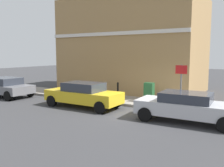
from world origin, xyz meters
TOP-DOWN VIEW (x-y plane):
  - ground at (0.00, 0.00)m, footprint 80.00×80.00m
  - sidewalk at (1.97, 6.00)m, footprint 2.47×30.00m
  - corner_building at (6.60, 3.29)m, footprint 6.90×10.58m
  - car_silver at (-0.73, -2.84)m, footprint 1.91×4.41m
  - car_yellow at (-0.65, 2.91)m, footprint 1.80×4.44m
  - car_grey at (-0.76, 9.70)m, footprint 2.05×4.20m
  - utility_cabinet at (2.00, 0.03)m, footprint 0.46×0.61m
  - bollard_near_cabinet at (2.10, 2.23)m, footprint 0.14×0.14m
  - bollard_far_kerb at (0.98, 3.74)m, footprint 0.14×0.14m
  - street_sign at (1.13, -2.07)m, footprint 0.08×0.60m

SIDE VIEW (x-z plane):
  - ground at x=0.00m, z-range 0.00..0.00m
  - sidewalk at x=1.97m, z-range 0.00..0.15m
  - utility_cabinet at x=2.00m, z-range 0.11..1.26m
  - bollard_near_cabinet at x=2.10m, z-range 0.19..1.22m
  - bollard_far_kerb at x=0.98m, z-range 0.19..1.22m
  - car_silver at x=-0.73m, z-range 0.05..1.37m
  - car_grey at x=-0.76m, z-range 0.04..1.39m
  - car_yellow at x=-0.65m, z-range 0.03..1.44m
  - street_sign at x=1.13m, z-range 0.51..2.81m
  - corner_building at x=6.60m, z-range 0.00..7.17m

